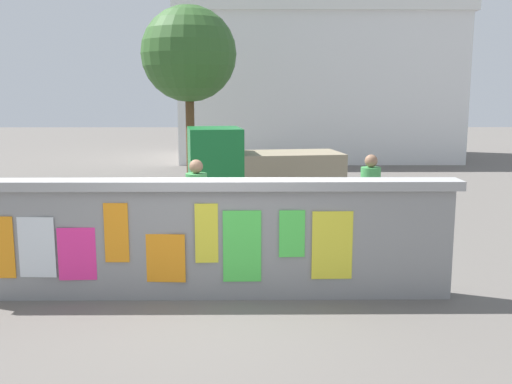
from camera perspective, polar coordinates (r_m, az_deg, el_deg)
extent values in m
plane|color=#605B56|center=(15.63, -2.83, -0.12)|extent=(60.00, 60.00, 0.00)
cube|color=gray|center=(7.67, -5.25, -5.03)|extent=(6.46, 0.30, 1.44)
cube|color=#9C9C9C|center=(7.51, -5.35, 0.74)|extent=(6.66, 0.42, 0.12)
cube|color=silver|center=(7.97, -20.60, -5.08)|extent=(0.47, 0.04, 0.79)
cube|color=#F42D8C|center=(7.83, -17.06, -5.81)|extent=(0.48, 0.03, 0.69)
cube|color=orange|center=(7.63, -13.46, -3.90)|extent=(0.31, 0.01, 0.77)
cube|color=orange|center=(7.60, -8.80, -6.41)|extent=(0.50, 0.04, 0.63)
cube|color=yellow|center=(7.46, -4.85, -4.04)|extent=(0.29, 0.03, 0.77)
cube|color=#4CD84C|center=(7.48, -1.37, -5.33)|extent=(0.49, 0.02, 0.93)
cube|color=#4CD84C|center=(7.46, 3.53, -4.09)|extent=(0.33, 0.02, 0.61)
cube|color=yellow|center=(7.55, 7.44, -5.18)|extent=(0.52, 0.03, 0.89)
cylinder|color=black|center=(13.21, -4.19, -0.41)|extent=(0.72, 0.30, 0.70)
cylinder|color=black|center=(14.49, -4.63, 0.48)|extent=(0.72, 0.30, 0.70)
cylinder|color=black|center=(13.64, 6.33, -0.12)|extent=(0.72, 0.30, 0.70)
cylinder|color=black|center=(14.88, 5.01, 0.72)|extent=(0.72, 0.30, 0.70)
cube|color=#197233|center=(13.75, -4.04, 3.15)|extent=(1.41, 1.66, 1.50)
cube|color=gray|center=(14.06, 3.31, 2.07)|extent=(2.60, 1.84, 0.90)
cylinder|color=black|center=(9.45, -18.71, -5.31)|extent=(0.61, 0.16, 0.60)
cylinder|color=black|center=(9.01, -11.08, -5.68)|extent=(0.61, 0.18, 0.60)
cube|color=silver|center=(9.14, -15.06, -3.81)|extent=(1.02, 0.33, 0.32)
cube|color=black|center=(9.04, -13.92, -2.75)|extent=(0.58, 0.27, 0.10)
cube|color=#262626|center=(9.29, -18.33, -2.06)|extent=(0.09, 0.56, 0.03)
cylinder|color=black|center=(11.64, -15.20, -2.21)|extent=(0.66, 0.14, 0.66)
cylinder|color=black|center=(11.58, -10.03, -2.08)|extent=(0.66, 0.14, 0.66)
cube|color=#197233|center=(11.56, -12.65, -1.27)|extent=(0.95, 0.18, 0.06)
cylinder|color=#197233|center=(11.52, -11.95, -0.18)|extent=(0.03, 0.03, 0.40)
cube|color=black|center=(11.48, -11.98, 0.81)|extent=(0.21, 0.11, 0.05)
cube|color=black|center=(11.54, -15.08, 0.47)|extent=(0.11, 0.44, 0.03)
cylinder|color=black|center=(10.98, -0.22, -2.56)|extent=(0.66, 0.06, 0.66)
cylinder|color=black|center=(11.00, 5.26, -2.58)|extent=(0.66, 0.06, 0.66)
cube|color=gold|center=(10.94, 2.53, -1.66)|extent=(0.95, 0.07, 0.06)
cylinder|color=gold|center=(10.91, 3.33, -0.53)|extent=(0.03, 0.03, 0.40)
cube|color=black|center=(10.87, 3.34, 0.51)|extent=(0.20, 0.09, 0.05)
cube|color=black|center=(10.88, 0.04, 0.27)|extent=(0.06, 0.44, 0.03)
cylinder|color=#3F994C|center=(9.54, -5.51, -4.07)|extent=(0.12, 0.12, 0.80)
cylinder|color=#3F994C|center=(9.39, -6.00, -4.31)|extent=(0.12, 0.12, 0.80)
cylinder|color=#3F994C|center=(9.32, -5.83, -0.01)|extent=(0.44, 0.44, 0.60)
sphere|color=#8C664C|center=(9.26, -5.87, 2.50)|extent=(0.22, 0.22, 0.22)
cylinder|color=#3F994C|center=(10.42, 10.78, -3.02)|extent=(0.12, 0.12, 0.80)
cylinder|color=#3F994C|center=(10.26, 11.15, -3.23)|extent=(0.12, 0.12, 0.80)
cylinder|color=#3F994C|center=(10.21, 11.09, 0.71)|extent=(0.40, 0.40, 0.60)
sphere|color=#8C664C|center=(10.16, 11.17, 3.00)|extent=(0.22, 0.22, 0.22)
cylinder|color=brown|center=(17.05, -6.42, 5.38)|extent=(0.25, 0.25, 2.79)
sphere|color=#305A26|center=(17.04, -6.57, 13.24)|extent=(2.69, 2.69, 2.69)
cube|color=silver|center=(24.36, 5.83, 9.90)|extent=(10.62, 5.58, 5.54)
cube|color=silver|center=(24.56, 5.96, 16.96)|extent=(10.92, 5.88, 0.50)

